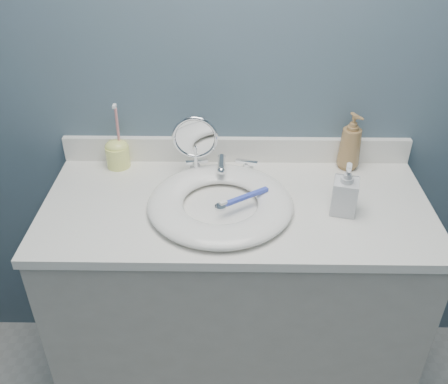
{
  "coord_description": "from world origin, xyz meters",
  "views": [
    {
      "loc": [
        -0.02,
        -0.31,
        1.78
      ],
      "look_at": [
        -0.04,
        0.94,
        0.94
      ],
      "focal_mm": 40.0,
      "sensor_mm": 36.0,
      "label": 1
    }
  ],
  "objects_px": {
    "toothbrush_holder": "(117,153)",
    "soap_bottle_amber": "(351,141)",
    "soap_bottle_clear": "(346,189)",
    "makeup_mirror": "(195,145)"
  },
  "relations": [
    {
      "from": "toothbrush_holder",
      "to": "soap_bottle_amber",
      "type": "bearing_deg",
      "value": 0.42
    },
    {
      "from": "soap_bottle_clear",
      "to": "toothbrush_holder",
      "type": "relative_size",
      "value": 0.7
    },
    {
      "from": "makeup_mirror",
      "to": "soap_bottle_amber",
      "type": "distance_m",
      "value": 0.53
    },
    {
      "from": "makeup_mirror",
      "to": "soap_bottle_clear",
      "type": "xyz_separation_m",
      "value": [
        0.46,
        -0.2,
        -0.04
      ]
    },
    {
      "from": "soap_bottle_amber",
      "to": "toothbrush_holder",
      "type": "xyz_separation_m",
      "value": [
        -0.8,
        -0.01,
        -0.05
      ]
    },
    {
      "from": "soap_bottle_clear",
      "to": "makeup_mirror",
      "type": "bearing_deg",
      "value": 170.48
    },
    {
      "from": "makeup_mirror",
      "to": "toothbrush_holder",
      "type": "relative_size",
      "value": 0.95
    },
    {
      "from": "makeup_mirror",
      "to": "soap_bottle_amber",
      "type": "xyz_separation_m",
      "value": [
        0.53,
        0.07,
        -0.02
      ]
    },
    {
      "from": "makeup_mirror",
      "to": "soap_bottle_clear",
      "type": "relative_size",
      "value": 1.35
    },
    {
      "from": "soap_bottle_amber",
      "to": "soap_bottle_clear",
      "type": "bearing_deg",
      "value": -133.61
    }
  ]
}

